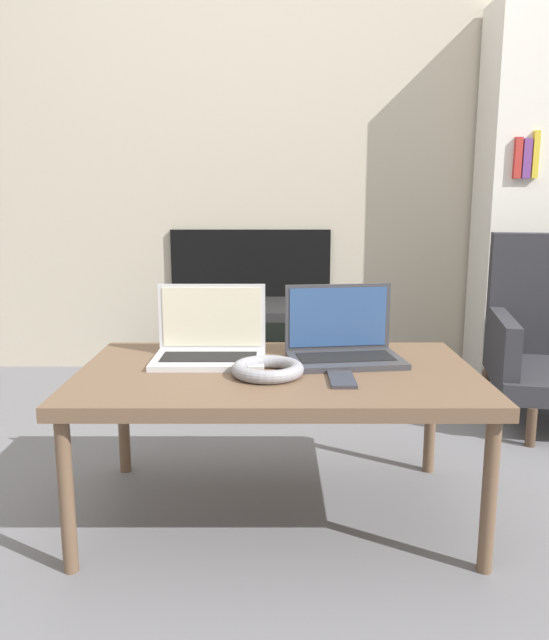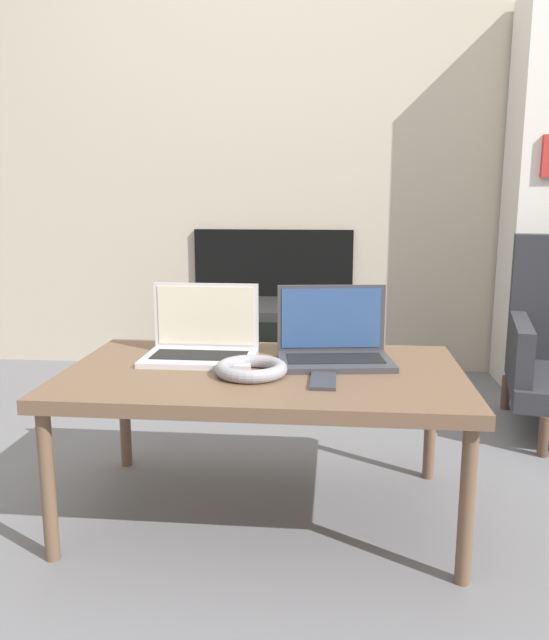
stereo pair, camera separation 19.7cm
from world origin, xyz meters
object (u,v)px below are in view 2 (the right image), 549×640
(laptop_left, at_px, (202,342))
(headphones, at_px, (251,369))
(phone, at_px, (323,381))
(laptop_right, at_px, (334,345))
(tv, at_px, (268,343))

(laptop_left, relative_size, headphones, 1.66)
(laptop_left, distance_m, phone, 0.42)
(laptop_left, relative_size, laptop_right, 0.93)
(headphones, distance_m, phone, 0.20)
(laptop_right, xyz_separation_m, tv, (-0.32, 1.20, -0.28))
(laptop_left, bearing_deg, laptop_right, 0.21)
(laptop_left, xyz_separation_m, tv, (0.06, 1.20, -0.28))
(headphones, distance_m, tv, 1.39)
(laptop_right, relative_size, tv, 0.70)
(laptop_right, relative_size, headphones, 1.78)
(laptop_left, xyz_separation_m, headphones, (0.17, -0.17, -0.03))
(laptop_right, relative_size, phone, 2.36)
(tv, bearing_deg, laptop_right, -75.15)
(laptop_right, distance_m, tv, 1.27)
(laptop_left, relative_size, phone, 2.20)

